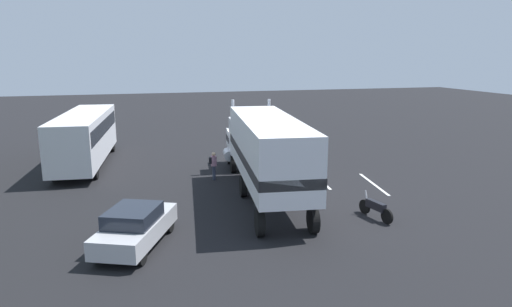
{
  "coord_description": "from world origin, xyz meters",
  "views": [
    {
      "loc": [
        -27.59,
        6.84,
        7.12
      ],
      "look_at": [
        -3.3,
        0.14,
        1.6
      ],
      "focal_mm": 31.74,
      "sensor_mm": 36.0,
      "label": 1
    }
  ],
  "objects_px": {
    "semi_truck": "(264,147)",
    "person_bystander": "(213,165)",
    "parked_car": "(135,226)",
    "parked_bus": "(85,134)",
    "motorcycle": "(375,208)"
  },
  "relations": [
    {
      "from": "semi_truck",
      "to": "person_bystander",
      "type": "height_order",
      "value": "semi_truck"
    },
    {
      "from": "semi_truck",
      "to": "parked_car",
      "type": "height_order",
      "value": "semi_truck"
    },
    {
      "from": "parked_car",
      "to": "parked_bus",
      "type": "bearing_deg",
      "value": 11.62
    },
    {
      "from": "semi_truck",
      "to": "parked_car",
      "type": "bearing_deg",
      "value": 127.21
    },
    {
      "from": "person_bystander",
      "to": "parked_car",
      "type": "bearing_deg",
      "value": 152.16
    },
    {
      "from": "semi_truck",
      "to": "motorcycle",
      "type": "height_order",
      "value": "semi_truck"
    },
    {
      "from": "semi_truck",
      "to": "motorcycle",
      "type": "xyz_separation_m",
      "value": [
        -4.66,
        -3.78,
        -2.04
      ]
    },
    {
      "from": "parked_car",
      "to": "motorcycle",
      "type": "relative_size",
      "value": 2.28
    },
    {
      "from": "semi_truck",
      "to": "person_bystander",
      "type": "bearing_deg",
      "value": 29.11
    },
    {
      "from": "person_bystander",
      "to": "parked_car",
      "type": "distance_m",
      "value": 9.63
    },
    {
      "from": "parked_bus",
      "to": "motorcycle",
      "type": "relative_size",
      "value": 5.36
    },
    {
      "from": "parked_bus",
      "to": "motorcycle",
      "type": "height_order",
      "value": "parked_bus"
    },
    {
      "from": "parked_car",
      "to": "motorcycle",
      "type": "xyz_separation_m",
      "value": [
        0.28,
        -10.27,
        -0.33
      ]
    },
    {
      "from": "person_bystander",
      "to": "semi_truck",
      "type": "bearing_deg",
      "value": -150.89
    },
    {
      "from": "semi_truck",
      "to": "parked_car",
      "type": "xyz_separation_m",
      "value": [
        -4.93,
        6.5,
        -1.72
      ]
    }
  ]
}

